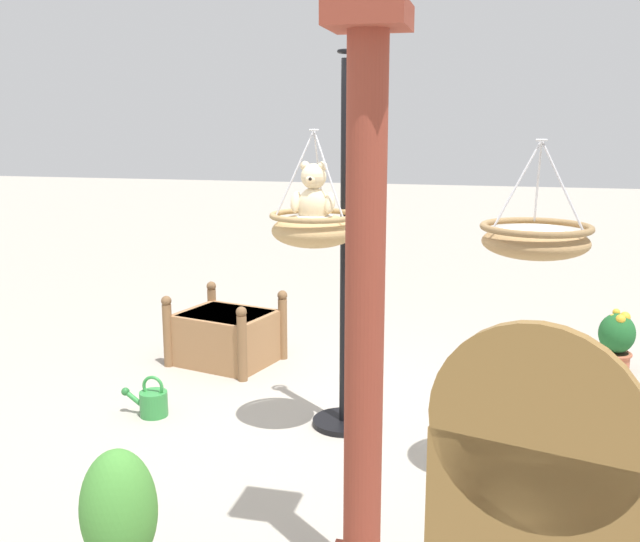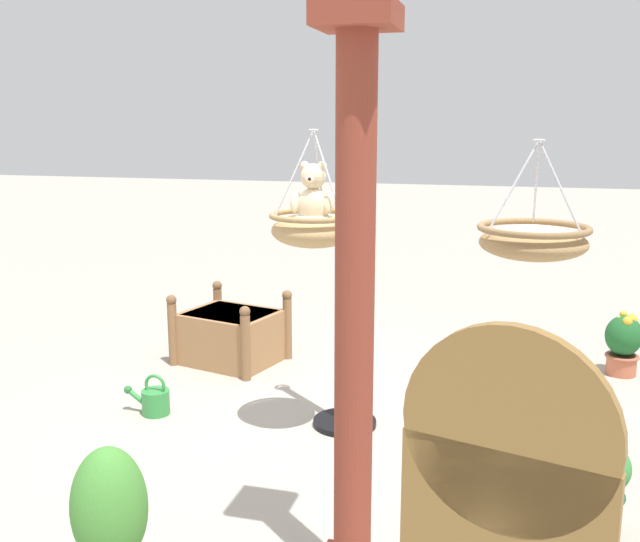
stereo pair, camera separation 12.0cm
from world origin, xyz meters
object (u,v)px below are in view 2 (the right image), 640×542
at_px(potted_plant_flowering_red, 110,524).
at_px(potted_plant_small_succulent, 623,343).
at_px(teddy_bear, 313,199).
at_px(hanging_basket_left_high, 533,240).
at_px(wooden_planter_box, 231,334).
at_px(watering_can, 154,400).
at_px(potted_plant_fern_front, 595,484).
at_px(display_pole_central, 345,315).
at_px(hanging_basket_with_teddy, 314,228).
at_px(greenhouse_pillar_left, 354,329).

height_order(potted_plant_flowering_red, potted_plant_small_succulent, potted_plant_flowering_red).
bearing_deg(teddy_bear, potted_plant_small_succulent, -138.49).
xyz_separation_m(hanging_basket_left_high, wooden_planter_box, (2.46, -1.73, -1.22)).
height_order(hanging_basket_left_high, watering_can, hanging_basket_left_high).
relative_size(hanging_basket_left_high, potted_plant_fern_front, 1.08).
xyz_separation_m(potted_plant_fern_front, potted_plant_small_succulent, (-0.46, -2.65, -0.02)).
height_order(display_pole_central, watering_can, display_pole_central).
distance_m(wooden_planter_box, potted_plant_small_succulent, 3.32).
distance_m(potted_plant_flowering_red, potted_plant_small_succulent, 4.51).
height_order(display_pole_central, potted_plant_fern_front, display_pole_central).
distance_m(display_pole_central, potted_plant_flowering_red, 2.22).
height_order(display_pole_central, potted_plant_small_succulent, display_pole_central).
distance_m(potted_plant_small_succulent, watering_can, 3.81).
height_order(hanging_basket_left_high, potted_plant_flowering_red, hanging_basket_left_high).
xyz_separation_m(display_pole_central, hanging_basket_left_high, (-1.17, 0.66, 0.67)).
xyz_separation_m(hanging_basket_with_teddy, potted_plant_fern_front, (-1.68, 0.77, -1.12)).
bearing_deg(display_pole_central, potted_plant_fern_front, 146.24).
bearing_deg(watering_can, teddy_bear, 175.30).
bearing_deg(display_pole_central, wooden_planter_box, -39.71).
bearing_deg(potted_plant_flowering_red, wooden_planter_box, -76.65).
bearing_deg(potted_plant_small_succulent, potted_plant_fern_front, 80.20).
xyz_separation_m(wooden_planter_box, potted_plant_flowering_red, (-0.76, 3.18, 0.14)).
distance_m(teddy_bear, potted_plant_flowering_red, 2.24).
bearing_deg(watering_can, display_pole_central, -172.91).
xyz_separation_m(teddy_bear, potted_plant_small_succulent, (-2.14, -1.89, -1.33)).
relative_size(teddy_bear, potted_plant_fern_front, 0.71).
bearing_deg(hanging_basket_with_teddy, greenhouse_pillar_left, 112.07).
bearing_deg(wooden_planter_box, potted_plant_flowering_red, 103.35).
relative_size(wooden_planter_box, potted_plant_fern_front, 1.70).
bearing_deg(potted_plant_flowering_red, hanging_basket_left_high, -139.39).
height_order(hanging_basket_left_high, potted_plant_fern_front, hanging_basket_left_high).
relative_size(hanging_basket_with_teddy, greenhouse_pillar_left, 0.29).
bearing_deg(potted_plant_small_succulent, display_pole_central, 39.19).
distance_m(teddy_bear, potted_plant_fern_front, 2.26).
xyz_separation_m(greenhouse_pillar_left, watering_can, (1.82, -1.55, -1.11)).
bearing_deg(wooden_planter_box, greenhouse_pillar_left, 121.82).
bearing_deg(greenhouse_pillar_left, potted_plant_small_succulent, -114.75).
bearing_deg(hanging_basket_with_teddy, wooden_planter_box, -49.27).
bearing_deg(hanging_basket_left_high, hanging_basket_with_teddy, -17.29).
height_order(hanging_basket_with_teddy, potted_plant_small_succulent, hanging_basket_with_teddy).
xyz_separation_m(greenhouse_pillar_left, potted_plant_small_succulent, (-1.54, -3.34, -0.94)).
bearing_deg(wooden_planter_box, hanging_basket_with_teddy, 130.73).
bearing_deg(teddy_bear, wooden_planter_box, -49.72).
xyz_separation_m(hanging_basket_with_teddy, wooden_planter_box, (1.13, -1.32, -1.17)).
xyz_separation_m(greenhouse_pillar_left, potted_plant_fern_front, (-1.08, -0.70, -0.92)).
xyz_separation_m(hanging_basket_with_teddy, potted_plant_flowering_red, (0.38, 1.87, -1.03)).
distance_m(hanging_basket_with_teddy, teddy_bear, 0.18).
relative_size(wooden_planter_box, watering_can, 2.83).
bearing_deg(hanging_basket_left_high, watering_can, -10.92).
bearing_deg(potted_plant_fern_front, hanging_basket_left_high, -45.24).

